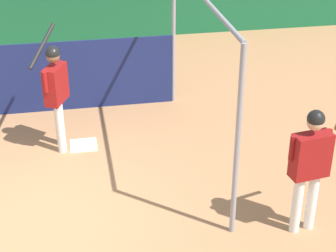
{
  "coord_description": "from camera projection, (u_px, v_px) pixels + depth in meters",
  "views": [
    {
      "loc": [
        0.51,
        -6.23,
        4.64
      ],
      "look_at": [
        1.77,
        0.59,
        0.96
      ],
      "focal_mm": 60.0,
      "sensor_mm": 36.0,
      "label": 1
    }
  ],
  "objects": [
    {
      "name": "ground_plane",
      "position": [
        46.0,
        221.0,
        7.51
      ],
      "size": [
        60.0,
        60.0,
        0.0
      ],
      "primitive_type": "plane",
      "color": "#A8754C"
    },
    {
      "name": "outfield_wall",
      "position": [
        46.0,
        12.0,
        13.48
      ],
      "size": [
        24.0,
        0.12,
        1.49
      ],
      "color": "#196038",
      "rests_on": "ground"
    },
    {
      "name": "batting_cage",
      "position": [
        73.0,
        64.0,
        9.38
      ],
      "size": [
        3.76,
        4.11,
        2.61
      ],
      "color": "gray",
      "rests_on": "ground"
    },
    {
      "name": "home_plate",
      "position": [
        84.0,
        145.0,
        9.29
      ],
      "size": [
        0.44,
        0.44,
        0.02
      ],
      "color": "white",
      "rests_on": "ground"
    },
    {
      "name": "player_batter",
      "position": [
        56.0,
        88.0,
        8.74
      ],
      "size": [
        0.6,
        0.98,
        1.91
      ],
      "rotation": [
        0.0,
        0.0,
        1.15
      ],
      "color": "white",
      "rests_on": "ground"
    },
    {
      "name": "player_waiting",
      "position": [
        311.0,
        160.0,
        6.88
      ],
      "size": [
        0.78,
        0.56,
        2.04
      ],
      "rotation": [
        0.0,
        0.0,
        0.15
      ],
      "color": "white",
      "rests_on": "ground"
    }
  ]
}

